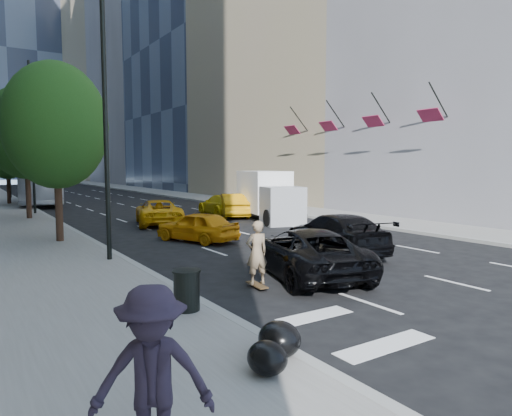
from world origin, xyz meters
TOP-DOWN VIEW (x-y plane):
  - ground at (0.00, 0.00)m, footprint 160.00×160.00m
  - sidewalk_right at (10.00, 30.00)m, footprint 4.00×120.00m
  - tower_right_mid at (22.00, 74.00)m, footprint 20.00×24.00m
  - tower_right_far at (22.00, 98.00)m, footprint 20.00×24.00m
  - lamp_near at (-6.32, 4.00)m, footprint 2.13×0.22m
  - lamp_far at (-6.32, 22.00)m, footprint 2.13×0.22m
  - tree_near at (-7.20, 9.00)m, footprint 4.20×4.20m
  - tree_mid at (-7.20, 19.00)m, footprint 4.50×4.50m
  - tree_far at (-7.20, 32.00)m, footprint 3.90×3.90m
  - traffic_signal at (-6.40, 40.00)m, footprint 2.48×0.53m
  - facade_flags at (10.64, 10.00)m, footprint 1.85×13.30m
  - skateboarder at (-4.04, -1.40)m, footprint 0.67×0.47m
  - black_sedan_lincoln at (-2.00, -1.00)m, footprint 3.81×5.69m
  - black_sedan_mercedes at (1.20, 1.15)m, footprint 3.26×5.58m
  - taxi_a at (-2.00, 6.50)m, footprint 2.93×4.20m
  - taxi_b at (4.20, 14.00)m, footprint 3.26×4.91m
  - taxi_c at (-1.28, 13.00)m, footprint 3.64×5.53m
  - taxi_d at (4.16, 15.50)m, footprint 2.39×4.95m
  - city_bus at (-4.80, 32.20)m, footprint 4.65×13.53m
  - box_truck at (5.07, 11.27)m, footprint 3.69×6.60m
  - pedestrian_c at (-9.10, -7.18)m, footprint 1.47×1.23m
  - trash_can at (-6.60, -2.50)m, footprint 0.57×0.57m
  - garbage_bags at (-6.55, -5.76)m, footprint 1.20×1.15m

SIDE VIEW (x-z plane):
  - ground at x=0.00m, z-range 0.00..0.00m
  - sidewalk_right at x=10.00m, z-range 0.00..0.15m
  - garbage_bags at x=-6.55m, z-range 0.14..0.73m
  - trash_can at x=-6.60m, z-range 0.15..1.01m
  - taxi_a at x=-2.00m, z-range 0.00..1.33m
  - taxi_d at x=4.16m, z-range 0.00..1.39m
  - taxi_c at x=-1.28m, z-range 0.00..1.41m
  - black_sedan_lincoln at x=-2.00m, z-range 0.00..1.45m
  - black_sedan_mercedes at x=1.20m, z-range 0.00..1.52m
  - taxi_b at x=4.20m, z-range 0.00..1.53m
  - skateboarder at x=-4.04m, z-range 0.00..1.73m
  - pedestrian_c at x=-9.10m, z-range 0.15..2.12m
  - box_truck at x=5.07m, z-range 0.03..3.01m
  - city_bus at x=-4.80m, z-range 0.00..3.69m
  - traffic_signal at x=-6.40m, z-range 1.63..6.83m
  - tree_far at x=-7.20m, z-range 1.16..8.09m
  - tree_near at x=-7.20m, z-range 1.24..8.70m
  - tree_mid at x=-7.20m, z-range 1.32..9.31m
  - lamp_near at x=-6.32m, z-range 0.81..10.81m
  - lamp_far at x=-6.32m, z-range 0.81..10.81m
  - facade_flags at x=10.64m, z-range 5.16..7.21m
  - tower_right_far at x=22.00m, z-range 0.00..50.00m
  - tower_right_mid at x=22.00m, z-range 0.00..65.00m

